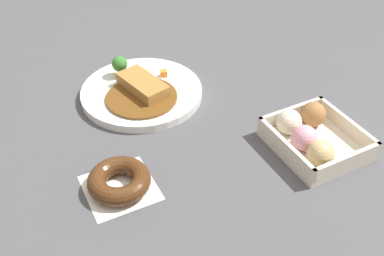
# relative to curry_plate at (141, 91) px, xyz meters

# --- Properties ---
(ground_plane) EXTENTS (1.60, 1.60, 0.00)m
(ground_plane) POSITION_rel_curry_plate_xyz_m (0.12, 0.07, -0.01)
(ground_plane) COLOR #4C4C51
(curry_plate) EXTENTS (0.27, 0.27, 0.07)m
(curry_plate) POSITION_rel_curry_plate_xyz_m (0.00, 0.00, 0.00)
(curry_plate) COLOR white
(curry_plate) RESTS_ON ground_plane
(donut_box) EXTENTS (0.17, 0.16, 0.06)m
(donut_box) POSITION_rel_curry_plate_xyz_m (0.31, 0.22, 0.01)
(donut_box) COLOR beige
(donut_box) RESTS_ON ground_plane
(chocolate_ring_donut) EXTENTS (0.12, 0.12, 0.04)m
(chocolate_ring_donut) POSITION_rel_curry_plate_xyz_m (0.24, -0.14, 0.00)
(chocolate_ring_donut) COLOR white
(chocolate_ring_donut) RESTS_ON ground_plane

